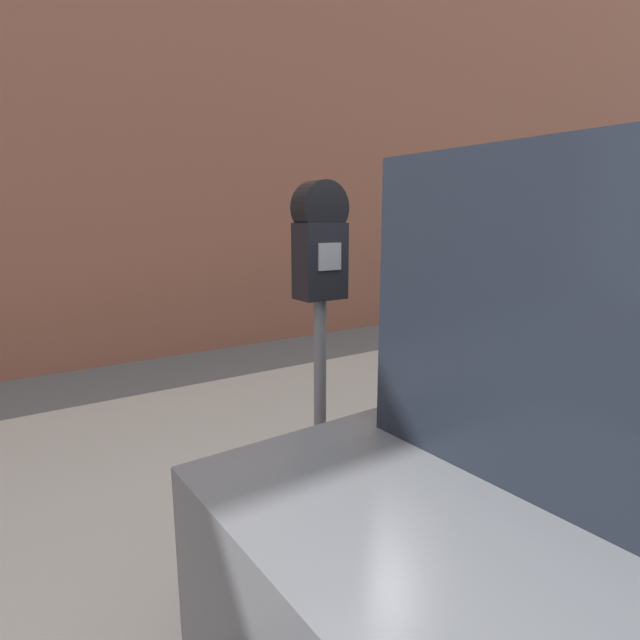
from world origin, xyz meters
name	(u,v)px	position (x,y,z in m)	size (l,w,h in m)	color
sidewalk	(287,445)	(0.00, 2.20, 0.07)	(24.00, 2.80, 0.14)	#BCB7AD
building_facade	(136,45)	(0.00, 5.30, 3.41)	(24.00, 0.30, 6.83)	#935642
parking_meter	(320,280)	(-0.44, 1.13, 1.35)	(0.22, 0.14, 1.61)	slate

